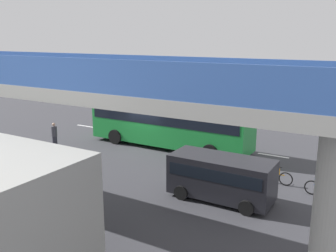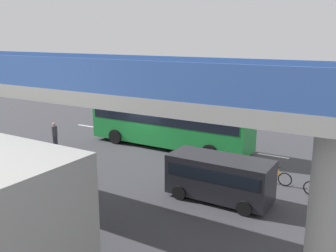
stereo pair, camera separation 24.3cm
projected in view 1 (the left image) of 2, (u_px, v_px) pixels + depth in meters
ground at (147, 147)px, 25.90m from camera, size 80.00×80.00×0.00m
city_bus at (169, 120)px, 25.59m from camera, size 11.54×2.85×3.15m
parked_van at (221, 175)px, 17.39m from camera, size 4.80×2.17×2.05m
bicycle_blue at (323, 189)px, 17.82m from camera, size 1.77×0.44×0.96m
bicycle_orange at (275, 177)px, 19.43m from camera, size 1.77×0.44×0.96m
pedestrian at (54, 136)px, 25.48m from camera, size 0.38×0.38×1.79m
traffic_sign at (121, 105)px, 31.41m from camera, size 0.08×0.60×2.80m
lane_dash_leftmost at (273, 156)px, 24.11m from camera, size 2.00×0.20×0.01m
lane_dash_left at (216, 147)px, 26.08m from camera, size 2.00×0.20×0.01m
lane_dash_centre at (167, 139)px, 28.06m from camera, size 2.00×0.20×0.01m
lane_dash_right at (124, 132)px, 30.04m from camera, size 2.00×0.20×0.01m
lane_dash_rightmost at (86, 126)px, 32.01m from camera, size 2.00×0.20×0.01m
pedestrian_overpass at (14, 95)px, 16.12m from camera, size 27.73×2.60×6.78m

